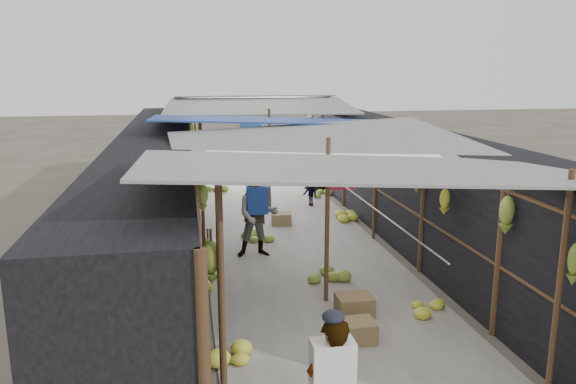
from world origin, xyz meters
TOP-DOWN VIEW (x-y plane):
  - aisle_slab at (0.00, 6.50)m, footprint 3.60×16.00m
  - stall_left at (-2.70, 6.50)m, footprint 1.40×15.00m
  - stall_right at (2.70, 6.50)m, footprint 1.40×15.00m
  - crate_near at (0.07, 1.63)m, footprint 0.50×0.40m
  - crate_mid at (0.29, 2.42)m, footprint 0.53×0.42m
  - crate_back at (0.04, 7.42)m, footprint 0.50×0.43m
  - black_basin at (1.70, 11.17)m, footprint 0.63×0.63m
  - shopper_blue at (-0.78, 5.34)m, footprint 0.84×0.67m
  - vendor_seated at (1.09, 9.08)m, footprint 0.49×0.58m
  - market_canopy at (0.03, 6.86)m, footprint 5.62×15.20m
  - hanging_bananas at (-0.06, 6.75)m, footprint 3.96×13.61m
  - floor_bananas at (0.22, 6.02)m, footprint 4.01×10.44m

SIDE VIEW (x-z plane):
  - aisle_slab at x=0.00m, z-range 0.00..0.02m
  - black_basin at x=1.70m, z-range 0.00..0.19m
  - crate_back at x=0.04m, z-range 0.00..0.29m
  - crate_near at x=0.07m, z-range 0.00..0.30m
  - floor_bananas at x=0.22m, z-range -0.02..0.34m
  - crate_mid at x=0.29m, z-range 0.00..0.32m
  - vendor_seated at x=1.09m, z-range 0.00..0.78m
  - shopper_blue at x=-0.78m, z-range 0.00..1.67m
  - stall_left at x=-2.70m, z-range 0.00..2.30m
  - stall_right at x=2.70m, z-range 0.00..2.30m
  - hanging_bananas at x=-0.06m, z-range 1.26..2.06m
  - market_canopy at x=0.03m, z-range 1.03..3.80m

